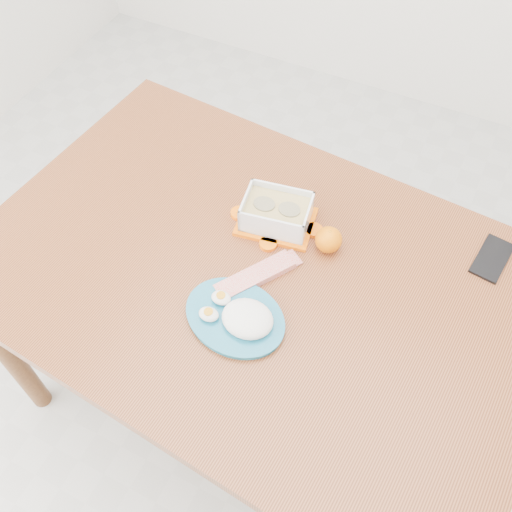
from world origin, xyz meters
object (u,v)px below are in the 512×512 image
at_px(dining_table, 256,290).
at_px(orange_fruit, 329,240).
at_px(smartphone, 492,258).
at_px(rice_plate, 239,316).
at_px(food_container, 276,213).

xyz_separation_m(dining_table, orange_fruit, (0.13, 0.14, 0.12)).
xyz_separation_m(dining_table, smartphone, (0.50, 0.28, 0.09)).
height_order(dining_table, orange_fruit, orange_fruit).
bearing_deg(rice_plate, orange_fruit, 80.47).
bearing_deg(dining_table, smartphone, 34.58).
bearing_deg(food_container, rice_plate, -90.79).
distance_m(food_container, orange_fruit, 0.15).
bearing_deg(smartphone, orange_fruit, -150.77).
relative_size(dining_table, food_container, 6.86).
xyz_separation_m(orange_fruit, smartphone, (0.37, 0.14, -0.03)).
relative_size(dining_table, rice_plate, 5.23).
distance_m(dining_table, orange_fruit, 0.22).
bearing_deg(orange_fruit, rice_plate, -109.83).
distance_m(dining_table, rice_plate, 0.18).
bearing_deg(rice_plate, food_container, 109.12).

